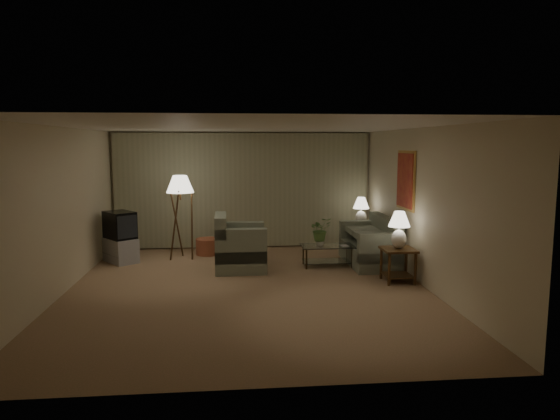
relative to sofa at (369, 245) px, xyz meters
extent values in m
plane|color=#A8785C|center=(-2.50, -1.51, -0.38)|extent=(7.00, 7.00, 0.00)
cube|color=beige|center=(-2.50, 1.99, 0.97)|extent=(6.00, 0.04, 2.70)
cube|color=beige|center=(-5.50, -1.51, 0.97)|extent=(0.04, 7.00, 2.70)
cube|color=beige|center=(0.50, -1.51, 0.97)|extent=(0.04, 7.00, 2.70)
cube|color=white|center=(-2.50, -1.51, 2.32)|extent=(6.00, 7.00, 0.04)
cube|color=tan|center=(-2.50, 1.91, 0.97)|extent=(5.85, 0.12, 2.65)
cube|color=gold|center=(0.48, -0.71, 1.37)|extent=(0.03, 0.90, 1.10)
cube|color=maroon|center=(0.45, -0.71, 1.37)|extent=(0.02, 0.80, 1.00)
cube|color=gray|center=(0.00, 0.00, -0.18)|extent=(1.73, 0.89, 0.40)
cube|color=gray|center=(-2.60, -0.20, -0.16)|extent=(1.03, 0.98, 0.45)
cube|color=#3A2410|center=(0.15, -1.35, 0.20)|extent=(0.56, 0.56, 0.04)
cube|color=#3A2410|center=(0.15, -1.35, -0.26)|extent=(0.48, 0.48, 0.02)
cylinder|color=#3A2410|center=(-0.08, -1.58, -0.10)|extent=(0.05, 0.05, 0.56)
cylinder|color=#3A2410|center=(-0.08, -1.12, -0.10)|extent=(0.05, 0.05, 0.56)
cylinder|color=#3A2410|center=(0.38, -1.58, -0.10)|extent=(0.05, 0.05, 0.56)
cylinder|color=#3A2410|center=(0.38, -1.12, -0.10)|extent=(0.05, 0.05, 0.56)
cube|color=#3A2410|center=(0.15, 1.25, 0.20)|extent=(0.48, 0.40, 0.04)
cube|color=#3A2410|center=(0.15, 1.25, -0.26)|extent=(0.40, 0.34, 0.02)
cylinder|color=#3A2410|center=(-0.04, 1.10, -0.10)|extent=(0.05, 0.05, 0.56)
cylinder|color=#3A2410|center=(-0.04, 1.40, -0.10)|extent=(0.05, 0.05, 0.56)
cylinder|color=#3A2410|center=(0.34, 1.10, -0.10)|extent=(0.05, 0.05, 0.56)
cylinder|color=#3A2410|center=(0.34, 1.40, -0.10)|extent=(0.05, 0.05, 0.56)
ellipsoid|color=white|center=(0.15, -1.35, 0.39)|extent=(0.27, 0.27, 0.33)
cylinder|color=white|center=(0.15, -1.35, 0.59)|extent=(0.03, 0.03, 0.08)
cone|color=white|center=(0.15, -1.35, 0.74)|extent=(0.38, 0.38, 0.27)
ellipsoid|color=white|center=(0.15, 1.25, 0.38)|extent=(0.26, 0.26, 0.32)
cylinder|color=white|center=(0.15, 1.25, 0.58)|extent=(0.03, 0.03, 0.07)
cone|color=white|center=(0.15, 1.25, 0.72)|extent=(0.37, 0.37, 0.26)
cube|color=silver|center=(-0.87, -0.10, 0.03)|extent=(1.05, 0.57, 0.02)
cube|color=silver|center=(-0.87, -0.10, -0.28)|extent=(0.97, 0.50, 0.01)
cylinder|color=#3A2D17|center=(-1.32, -0.32, -0.18)|extent=(0.04, 0.04, 0.40)
cylinder|color=#3A2D17|center=(-1.32, 0.12, -0.18)|extent=(0.04, 0.04, 0.40)
cylinder|color=#3A2D17|center=(-0.42, -0.32, -0.18)|extent=(0.04, 0.04, 0.40)
cylinder|color=#3A2D17|center=(-0.42, 0.12, -0.18)|extent=(0.04, 0.04, 0.40)
cube|color=#9B9B9D|center=(-5.05, 0.64, -0.13)|extent=(1.18, 1.18, 0.50)
cube|color=black|center=(-5.05, 0.64, 0.40)|extent=(1.09, 1.09, 0.55)
cylinder|color=#3A2410|center=(-3.83, 0.84, 1.01)|extent=(0.04, 0.04, 0.26)
cone|color=white|center=(-3.83, 0.84, 1.21)|extent=(0.58, 0.58, 0.36)
cylinder|color=#A34C37|center=(-3.30, 1.21, -0.20)|extent=(0.59, 0.59, 0.35)
imported|color=white|center=(-1.02, -0.10, 0.12)|extent=(0.17, 0.17, 0.17)
imported|color=#4F7835|center=(-1.02, -0.10, 0.44)|extent=(0.51, 0.47, 0.47)
imported|color=olive|center=(-0.62, -0.20, 0.04)|extent=(0.17, 0.22, 0.02)
camera|label=1|loc=(-2.74, -9.70, 2.04)|focal=32.00mm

